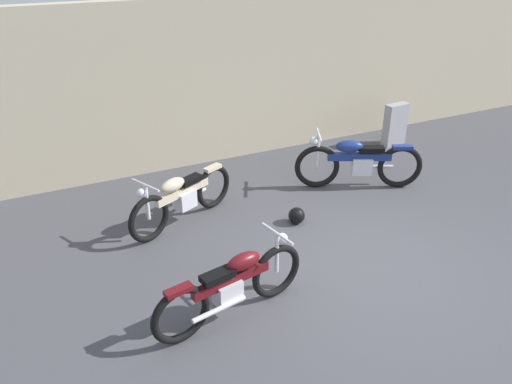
# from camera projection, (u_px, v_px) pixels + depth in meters

# --- Properties ---
(ground_plane) EXTENTS (40.00, 40.00, 0.00)m
(ground_plane) POSITION_uv_depth(u_px,v_px,m) (365.00, 267.00, 6.77)
(ground_plane) COLOR #47474C
(building_wall) EXTENTS (18.00, 0.30, 3.06)m
(building_wall) POSITION_uv_depth(u_px,v_px,m) (234.00, 80.00, 9.56)
(building_wall) COLOR beige
(building_wall) RESTS_ON ground_plane
(stone_marker) EXTENTS (0.54, 0.25, 0.89)m
(stone_marker) POSITION_uv_depth(u_px,v_px,m) (395.00, 125.00, 10.52)
(stone_marker) COLOR #9E9EA3
(stone_marker) RESTS_ON ground_plane
(helmet) EXTENTS (0.26, 0.26, 0.26)m
(helmet) POSITION_uv_depth(u_px,v_px,m) (297.00, 216.00, 7.75)
(helmet) COLOR black
(helmet) RESTS_ON ground_plane
(motorcycle_blue) EXTENTS (2.05, 1.13, 1.00)m
(motorcycle_blue) POSITION_uv_depth(u_px,v_px,m) (358.00, 162.00, 8.70)
(motorcycle_blue) COLOR black
(motorcycle_blue) RESTS_ON ground_plane
(motorcycle_maroon) EXTENTS (2.01, 0.66, 0.91)m
(motorcycle_maroon) POSITION_uv_depth(u_px,v_px,m) (233.00, 285.00, 5.71)
(motorcycle_maroon) COLOR black
(motorcycle_maroon) RESTS_ON ground_plane
(motorcycle_cream) EXTENTS (1.90, 1.01, 0.92)m
(motorcycle_cream) POSITION_uv_depth(u_px,v_px,m) (182.00, 197.00, 7.61)
(motorcycle_cream) COLOR black
(motorcycle_cream) RESTS_ON ground_plane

